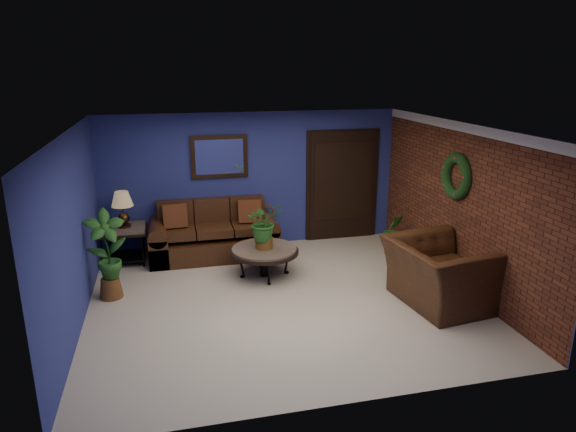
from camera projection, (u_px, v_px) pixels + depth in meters
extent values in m
plane|color=beige|center=(283.00, 299.00, 7.53)|extent=(5.50, 5.50, 0.00)
cube|color=navy|center=(253.00, 180.00, 9.50)|extent=(5.50, 0.04, 2.50)
cube|color=navy|center=(73.00, 232.00, 6.56)|extent=(0.04, 5.00, 2.50)
cube|color=brown|center=(459.00, 206.00, 7.78)|extent=(0.04, 5.00, 2.50)
cube|color=white|center=(282.00, 128.00, 6.81)|extent=(5.50, 5.00, 0.02)
cube|color=white|center=(465.00, 128.00, 7.44)|extent=(0.03, 5.00, 0.14)
cube|color=#3C2613|center=(219.00, 157.00, 9.20)|extent=(1.02, 0.06, 0.77)
cube|color=black|center=(342.00, 186.00, 9.92)|extent=(1.44, 0.06, 2.18)
torus|color=black|center=(456.00, 176.00, 7.69)|extent=(0.16, 0.72, 0.72)
cube|color=#422612|center=(214.00, 247.00, 9.16)|extent=(2.24, 0.97, 0.37)
cube|color=#422612|center=(212.00, 223.00, 9.39)|extent=(1.92, 0.26, 0.92)
cube|color=#422612|center=(177.00, 232.00, 8.86)|extent=(0.62, 0.66, 0.14)
cube|color=#422612|center=(214.00, 230.00, 9.01)|extent=(0.62, 0.66, 0.14)
cube|color=#422612|center=(250.00, 227.00, 9.15)|extent=(0.62, 0.66, 0.14)
cube|color=#422612|center=(159.00, 247.00, 8.93)|extent=(0.33, 0.97, 0.51)
cube|color=#422612|center=(267.00, 239.00, 9.35)|extent=(0.33, 0.97, 0.51)
cube|color=#5F3217|center=(175.00, 216.00, 8.82)|extent=(0.41, 0.12, 0.41)
cube|color=#5F3217|center=(250.00, 211.00, 9.11)|extent=(0.41, 0.12, 0.41)
cylinder|color=#534C48|center=(264.00, 250.00, 8.25)|extent=(1.05, 1.05, 0.05)
cylinder|color=black|center=(264.00, 252.00, 8.26)|extent=(1.11, 1.11, 0.05)
cylinder|color=black|center=(264.00, 263.00, 8.32)|extent=(0.14, 0.14, 0.43)
cube|color=#534C48|center=(125.00, 228.00, 8.75)|extent=(0.67, 0.67, 0.05)
cube|color=black|center=(125.00, 231.00, 8.76)|extent=(0.71, 0.71, 0.04)
cube|color=black|center=(127.00, 256.00, 8.89)|extent=(0.60, 0.60, 0.03)
cylinder|color=black|center=(108.00, 253.00, 8.51)|extent=(0.03, 0.03, 0.62)
cylinder|color=black|center=(143.00, 250.00, 8.64)|extent=(0.03, 0.03, 0.62)
cylinder|color=black|center=(111.00, 242.00, 9.04)|extent=(0.03, 0.03, 0.62)
cylinder|color=black|center=(144.00, 239.00, 9.16)|extent=(0.03, 0.03, 0.62)
cylinder|color=#3C2613|center=(124.00, 226.00, 8.73)|extent=(0.22, 0.22, 0.05)
sphere|color=#3C2613|center=(124.00, 220.00, 8.70)|extent=(0.20, 0.20, 0.20)
cylinder|color=#3C2613|center=(123.00, 210.00, 8.66)|extent=(0.02, 0.02, 0.25)
cone|color=#927A52|center=(122.00, 200.00, 8.60)|extent=(0.36, 0.36, 0.25)
cube|color=brown|center=(266.00, 230.00, 9.36)|extent=(0.39, 0.39, 0.04)
torus|color=brown|center=(265.00, 213.00, 9.43)|extent=(0.35, 0.05, 0.35)
cylinder|color=brown|center=(259.00, 244.00, 9.24)|extent=(0.03, 0.03, 0.39)
cylinder|color=brown|center=(276.00, 243.00, 9.30)|extent=(0.03, 0.03, 0.39)
cylinder|color=brown|center=(257.00, 239.00, 9.54)|extent=(0.03, 0.03, 0.39)
cylinder|color=brown|center=(273.00, 238.00, 9.59)|extent=(0.03, 0.03, 0.39)
imported|color=#422612|center=(440.00, 274.00, 7.29)|extent=(1.40, 1.56, 0.92)
cylinder|color=brown|center=(264.00, 243.00, 8.22)|extent=(0.28, 0.28, 0.18)
imported|color=#1B4D18|center=(264.00, 222.00, 8.12)|extent=(0.60, 0.53, 0.63)
cylinder|color=brown|center=(392.00, 249.00, 9.30)|extent=(0.26, 0.26, 0.20)
imported|color=#1B4D18|center=(393.00, 230.00, 9.20)|extent=(0.36, 0.30, 0.62)
cylinder|color=brown|center=(111.00, 288.00, 7.56)|extent=(0.34, 0.34, 0.30)
imported|color=#1B4D18|center=(107.00, 247.00, 7.38)|extent=(0.63, 0.49, 1.08)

